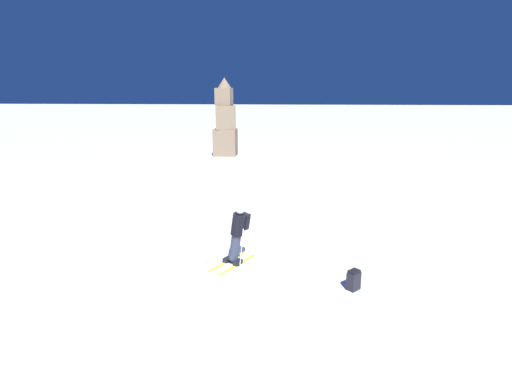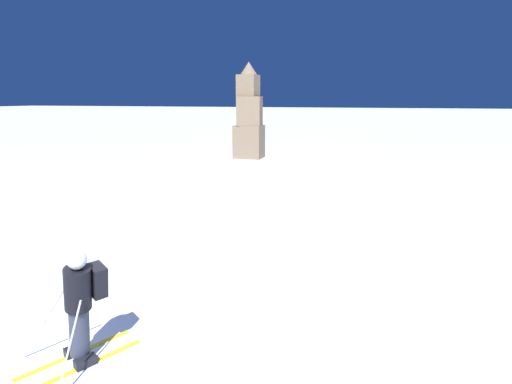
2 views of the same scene
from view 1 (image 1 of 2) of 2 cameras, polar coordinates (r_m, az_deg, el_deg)
ground_plane at (r=11.30m, az=-4.72°, el=-10.05°), size 300.00×300.00×0.00m
skier at (r=10.83m, az=-2.64°, el=-5.62°), size 1.42×1.64×1.75m
rock_pillar at (r=29.91m, az=-4.42°, el=9.71°), size 1.67×1.46×5.65m
spare_backpack at (r=10.04m, az=13.77°, el=-12.12°), size 0.37×0.37×0.50m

